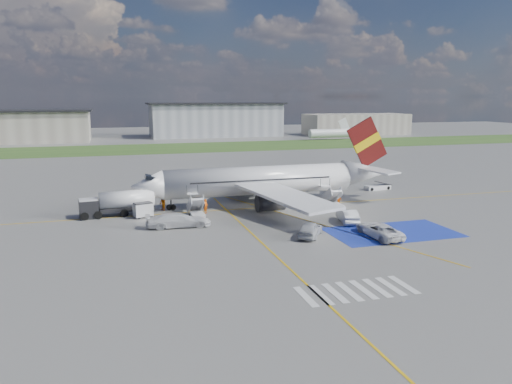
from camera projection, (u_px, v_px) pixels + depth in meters
The scene contains 22 objects.
ground at pixel (294, 230), 55.93m from camera, with size 400.00×400.00×0.00m, color #60605E.
grass_strip at pixel (178, 148), 145.32m from camera, with size 400.00×30.00×0.01m, color #2D4C1E.
taxiway_line_main at pixel (263, 208), 67.22m from camera, with size 120.00×0.20×0.01m, color gold.
taxiway_line_cross at pixel (282, 262), 45.11m from camera, with size 0.20×60.00×0.01m, color gold.
taxiway_line_diag at pixel (263, 208), 67.22m from camera, with size 0.20×60.00×0.01m, color gold.
staging_box at pixel (392, 232), 54.98m from camera, with size 14.00×8.00×0.01m, color #1B30A4.
crosswalk at pixel (356, 290), 38.48m from camera, with size 9.00×4.00×0.01m.
terminal_centre at pixel (216, 120), 187.45m from camera, with size 48.00×18.00×12.00m, color gray.
terminal_east at pixel (356, 124), 196.72m from camera, with size 40.00×16.00×8.00m, color gray.
airliner at pixel (269, 180), 68.89m from camera, with size 36.81×32.95×11.92m.
airstairs_fwd at pixel (197, 213), 61.33m from camera, with size 1.90×5.20×3.60m.
airstairs_aft at pixel (334, 204), 66.53m from camera, with size 1.90×5.20×3.60m.
fuel_tanker at pixel (118, 205), 62.61m from camera, with size 9.25×3.35×3.09m.
gpu_cart at pixel (143, 211), 61.66m from camera, with size 2.53×1.96×1.87m.
belt_loader at pixel (378, 187), 80.21m from camera, with size 4.71×2.14×1.38m.
car_silver_a at pixel (310, 229), 53.11m from camera, with size 1.96×4.87×1.66m, color #B9BBC1.
car_silver_b at pixel (348, 216), 59.17m from camera, with size 1.74×4.99×1.64m, color #B8B9BF.
van_white_a at pixel (379, 228), 53.13m from camera, with size 2.45×5.30×1.99m, color white.
van_white_b at pixel (178, 218), 56.97m from camera, with size 2.23×5.49×2.15m, color silver.
crew_fwd at pixel (206, 206), 63.80m from camera, with size 0.67×0.44×1.84m, color #FF620D.
crew_nose at pixel (163, 203), 65.33m from camera, with size 0.96×0.75×1.98m, color orange.
crew_aft at pixel (339, 200), 68.10m from camera, with size 0.91×0.38×1.55m, color orange.
Camera 1 is at (-19.64, -50.62, 14.73)m, focal length 35.00 mm.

